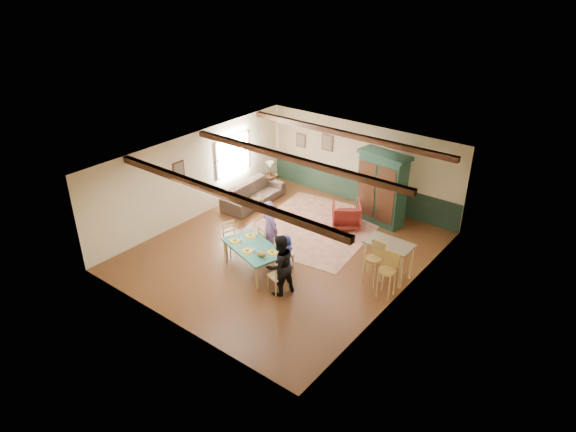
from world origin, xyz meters
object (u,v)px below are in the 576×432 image
Objects in this scene: armchair at (346,215)px; bar_stool_right at (387,276)px; dining_chair_end_left at (232,238)px; end_table at (270,182)px; dining_chair_end_right at (278,275)px; table_lamp at (270,169)px; person_child at (286,252)px; armoire at (382,188)px; counter_table at (388,260)px; bar_stool_left at (373,264)px; dining_chair_far_right at (284,254)px; cat at (261,254)px; dining_chair_far_left at (268,242)px; dining_table at (254,259)px; sofa at (254,194)px; person_woman at (280,265)px; person_man at (270,229)px.

bar_stool_right is (2.63, -2.41, 0.19)m from armchair.
dining_chair_end_left is 4.34m from end_table.
table_lamp reaches higher than dining_chair_end_right.
dining_chair_end_right is at bearing 133.15° from person_child.
armchair is at bearing -10.93° from table_lamp.
armoire reaches higher than person_child.
table_lamp is at bearing 149.62° from bar_stool_right.
dining_chair_end_right is at bearing -48.65° from end_table.
counter_table is 1.06× the size of bar_stool_left.
dining_chair_far_right is 2.64× the size of cat.
armoire reaches higher than dining_chair_far_left.
person_child is 5.05m from table_lamp.
table_lamp is at bearing 42.53° from dining_chair_end_left.
dining_table is 4.05m from sofa.
cat is 3.22m from counter_table.
counter_table is (1.72, 2.25, -0.30)m from person_woman.
person_man reaches higher than table_lamp.
bar_stool_right is (0.38, -0.78, 0.09)m from counter_table.
cat is 0.15× the size of sofa.
end_table is 6.32m from bar_stool_left.
end_table is at bearing 149.62° from bar_stool_right.
sofa is at bearing -114.78° from person_woman.
person_man is 3.41m from bar_stool_right.
table_lamp is at bearing -46.30° from armchair.
armoire is 4.20m from table_lamp.
dining_chair_end_right is 4.83m from armoire.
armoire is (0.19, 4.78, 0.67)m from dining_chair_end_right.
armchair is at bearing -10.93° from end_table.
person_man reaches higher than sofa.
armoire is at bearing -12.25° from dining_chair_end_left.
person_child is at bearing -174.29° from dining_chair_far_left.
sofa is at bearing -152.41° from armoire.
counter_table is (2.25, -1.63, 0.10)m from armchair.
dining_chair_end_right is (1.22, -1.09, 0.00)m from dining_chair_far_left.
dining_chair_end_right is at bearing 152.70° from person_man.
dining_table is 1.89× the size of dining_chair_end_left.
person_child is (0.02, 0.07, 0.03)m from dining_chair_far_right.
cat is 4.57m from sofa.
dining_chair_end_left is 3.62m from armchair.
sofa is at bearing 158.29° from bar_stool_right.
dining_chair_far_left is at bearing -134.18° from sofa.
sofa is at bearing 47.49° from dining_chair_end_left.
armoire is 0.95× the size of sofa.
armoire reaches higher than person_man.
person_woman is 1.36× the size of bar_stool_right.
armchair is at bearing 138.25° from bar_stool_left.
person_woman is at bearing -48.17° from table_lamp.
bar_stool_left is (5.65, -2.81, -0.23)m from table_lamp.
dining_chair_far_left is 3.43m from bar_stool_right.
counter_table is (3.03, 1.13, 0.04)m from dining_chair_far_left.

